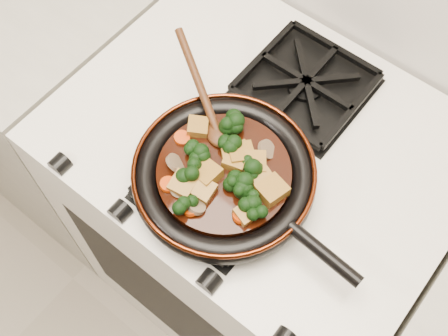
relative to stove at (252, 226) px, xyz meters
The scene contains 36 objects.
stove is the anchor object (origin of this frame).
burner_grate_front 0.48m from the stove, 90.00° to the right, with size 0.23×0.23×0.03m, color black, non-canonical shape.
burner_grate_back 0.48m from the stove, 90.00° to the left, with size 0.23×0.23×0.03m, color black, non-canonical shape.
skillet 0.51m from the stove, 84.80° to the right, with size 0.44×0.32×0.05m.
braising_sauce 0.52m from the stove, 85.83° to the right, with size 0.23×0.23×0.02m, color black.
tofu_cube_0 0.54m from the stove, 48.76° to the right, with size 0.04×0.05×0.02m, color olive.
tofu_cube_1 0.52m from the stove, 90.13° to the right, with size 0.03×0.04×0.02m, color olive.
tofu_cube_2 0.53m from the stove, 82.57° to the right, with size 0.04×0.04×0.02m, color olive.
tofu_cube_3 0.55m from the stove, 87.90° to the right, with size 0.04×0.04×0.02m, color olive.
tofu_cube_4 0.52m from the stove, 80.71° to the right, with size 0.04×0.04×0.02m, color olive.
tofu_cube_5 0.55m from the stove, 97.46° to the right, with size 0.04×0.04×0.02m, color olive.
tofu_cube_6 0.54m from the stove, 92.61° to the right, with size 0.04×0.04×0.02m, color olive.
tofu_cube_7 0.52m from the stove, 83.94° to the right, with size 0.04×0.04×0.02m, color olive.
tofu_cube_8 0.55m from the stove, 62.09° to the right, with size 0.04×0.03×0.02m, color olive.
tofu_cube_9 0.53m from the stove, 130.88° to the right, with size 0.04×0.04×0.02m, color olive.
tofu_cube_10 0.53m from the stove, 56.86° to the right, with size 0.04×0.04×0.02m, color olive.
tofu_cube_11 0.53m from the stove, 63.13° to the right, with size 0.04×0.04×0.02m, color olive.
broccoli_floret_0 0.53m from the stove, 64.74° to the right, with size 0.06×0.06×0.05m, color black, non-canonical shape.
broccoli_floret_1 0.53m from the stove, 100.64° to the right, with size 0.06×0.06×0.05m, color black, non-canonical shape.
broccoli_floret_2 0.57m from the stove, 89.50° to the right, with size 0.05×0.05×0.05m, color black, non-canonical shape.
broccoli_floret_3 0.52m from the stove, 123.79° to the right, with size 0.06×0.06×0.05m, color black, non-canonical shape.
broccoli_floret_4 0.55m from the stove, 99.23° to the right, with size 0.06×0.06×0.06m, color black, non-canonical shape.
broccoli_floret_5 0.54m from the stove, 65.50° to the right, with size 0.06×0.06×0.05m, color black, non-canonical shape.
broccoli_floret_6 0.55m from the stove, 57.26° to the right, with size 0.06×0.06×0.05m, color black, non-canonical shape.
broccoli_floret_7 0.54m from the stove, 108.29° to the right, with size 0.06×0.06×0.05m, color black, non-canonical shape.
broccoli_floret_8 0.54m from the stove, 72.61° to the right, with size 0.06×0.06×0.05m, color black, non-canonical shape.
broccoli_floret_9 0.54m from the stove, 69.80° to the right, with size 0.06×0.06×0.06m, color black, non-canonical shape.
carrot_coin_0 0.56m from the stove, 86.59° to the right, with size 0.03×0.03×0.01m, color #C23505.
carrot_coin_1 0.56m from the stove, 102.54° to the right, with size 0.03×0.03×0.01m, color #C23505.
carrot_coin_2 0.54m from the stove, 125.22° to the right, with size 0.03×0.03×0.01m, color #C23505.
carrot_coin_3 0.55m from the stove, 64.50° to the right, with size 0.03×0.03×0.01m, color #C23505.
mushroom_slice_0 0.55m from the stove, 110.12° to the right, with size 0.04×0.04×0.01m, color brown.
mushroom_slice_1 0.56m from the stove, 85.29° to the right, with size 0.03×0.03×0.01m, color brown.
mushroom_slice_2 0.55m from the stove, 97.37° to the right, with size 0.03×0.03×0.01m, color brown.
mushroom_slice_3 0.52m from the stove, 50.37° to the right, with size 0.04×0.04×0.01m, color brown.
wooden_spoon 0.54m from the stove, 148.81° to the right, with size 0.13×0.09×0.21m.
Camera 1 is at (0.28, 1.22, 1.80)m, focal length 45.00 mm.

